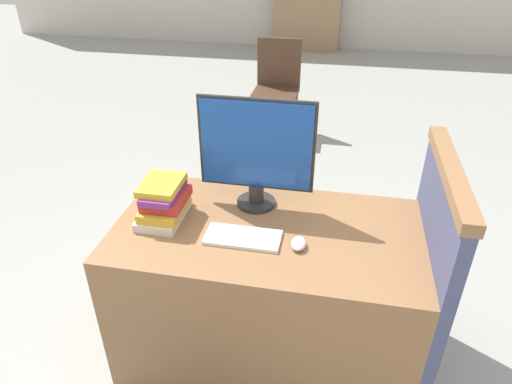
% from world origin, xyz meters
% --- Properties ---
extents(desk, '(1.35, 0.75, 0.76)m').
position_xyz_m(desk, '(0.00, 0.37, 0.38)').
color(desk, '#8C603D').
rests_on(desk, ground_plane).
extents(carrel_divider, '(0.07, 0.78, 1.13)m').
position_xyz_m(carrel_divider, '(0.70, 0.39, 0.58)').
color(carrel_divider, '#474C70').
rests_on(carrel_divider, ground_plane).
extents(monitor, '(0.53, 0.18, 0.52)m').
position_xyz_m(monitor, '(-0.09, 0.56, 1.04)').
color(monitor, '#282828').
rests_on(monitor, desk).
extents(keyboard, '(0.32, 0.15, 0.02)m').
position_xyz_m(keyboard, '(-0.09, 0.28, 0.77)').
color(keyboard, white).
rests_on(keyboard, desk).
extents(mouse, '(0.06, 0.09, 0.04)m').
position_xyz_m(mouse, '(0.15, 0.27, 0.78)').
color(mouse, white).
rests_on(mouse, desk).
extents(book_stack, '(0.20, 0.28, 0.18)m').
position_xyz_m(book_stack, '(-0.47, 0.37, 0.85)').
color(book_stack, silver).
rests_on(book_stack, desk).
extents(far_chair, '(0.44, 0.44, 0.93)m').
position_xyz_m(far_chair, '(-0.39, 3.21, 0.51)').
color(far_chair, '#4C3323').
rests_on(far_chair, ground_plane).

